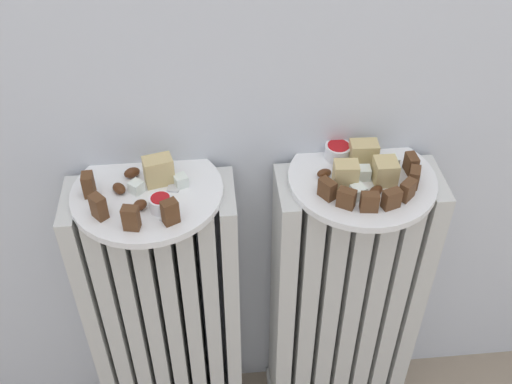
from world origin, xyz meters
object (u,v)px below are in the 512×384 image
object	(u,v)px
radiator_left	(167,321)
plate_right	(362,179)
plate_left	(147,192)
jam_bowl_right	(338,150)
radiator_right	(343,307)
jam_bowl_left	(161,203)
fork	(170,198)

from	to	relation	value
radiator_left	plate_right	world-z (taller)	plate_right
plate_right	plate_left	bearing A→B (deg)	180.00
plate_right	jam_bowl_right	size ratio (longest dim) A/B	5.44
plate_left	plate_right	world-z (taller)	same
plate_right	jam_bowl_right	distance (m)	0.07
radiator_right	plate_right	xyz separation A→B (m)	(-0.00, -0.00, 0.34)
jam_bowl_left	jam_bowl_right	world-z (taller)	same
plate_left	jam_bowl_left	xyz separation A→B (m)	(0.03, -0.05, 0.02)
radiator_right	jam_bowl_right	world-z (taller)	jam_bowl_right
radiator_left	jam_bowl_left	xyz separation A→B (m)	(0.03, -0.05, 0.36)
plate_right	fork	world-z (taller)	fork
radiator_right	jam_bowl_right	bearing A→B (deg)	118.56
radiator_left	jam_bowl_left	distance (m)	0.37
radiator_right	jam_bowl_left	distance (m)	0.50
radiator_right	jam_bowl_left	size ratio (longest dim) A/B	18.06
radiator_right	radiator_left	bearing A→B (deg)	-180.00
radiator_left	plate_left	xyz separation A→B (m)	(0.00, 0.00, 0.34)
radiator_right	plate_right	distance (m)	0.34
plate_right	jam_bowl_right	world-z (taller)	jam_bowl_right
radiator_left	jam_bowl_left	world-z (taller)	jam_bowl_left
jam_bowl_left	fork	world-z (taller)	jam_bowl_left
radiator_left	fork	size ratio (longest dim) A/B	7.21
jam_bowl_right	fork	size ratio (longest dim) A/B	0.50
fork	radiator_left	bearing A→B (deg)	145.54
radiator_left	plate_left	bearing A→B (deg)	0.00
radiator_right	fork	size ratio (longest dim) A/B	7.21
plate_left	jam_bowl_right	bearing A→B (deg)	9.95
plate_left	fork	xyz separation A→B (m)	(0.04, -0.03, 0.01)
plate_right	fork	size ratio (longest dim) A/B	2.73
plate_right	fork	xyz separation A→B (m)	(-0.32, -0.03, 0.01)
radiator_right	plate_left	xyz separation A→B (m)	(-0.36, -0.00, 0.34)
jam_bowl_right	plate_right	bearing A→B (deg)	-61.44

